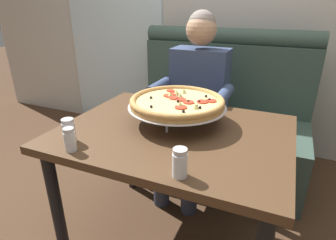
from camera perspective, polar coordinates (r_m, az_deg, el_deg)
name	(u,v)px	position (r m, az deg, el deg)	size (l,w,h in m)	color
ground_plane	(173,239)	(1.82, 1.07, -23.32)	(16.00, 16.00, 0.00)	#4C3321
booth_bench	(215,124)	(2.31, 9.75, -0.72)	(1.41, 0.78, 1.13)	#384C42
dining_table	(174,146)	(1.43, 1.26, -5.40)	(1.12, 0.87, 0.73)	#4C331E
diner_main	(195,95)	(1.99, 5.54, 5.14)	(0.54, 0.64, 1.27)	#2D3342
pizza	(177,102)	(1.43, 1.90, 3.65)	(0.51, 0.51, 0.14)	silver
shaker_oregano	(180,165)	(1.01, 2.44, -9.18)	(0.06, 0.06, 0.11)	white
shaker_pepper_flakes	(70,141)	(1.25, -19.51, -4.12)	(0.05, 0.05, 0.10)	white
shaker_parmesan	(69,132)	(1.32, -19.67, -2.39)	(0.06, 0.06, 0.11)	white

